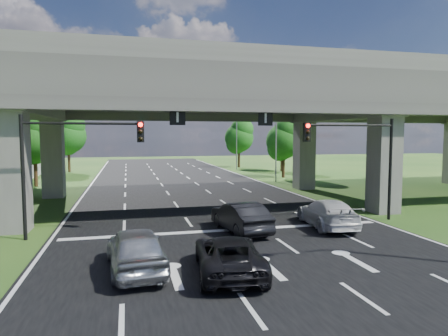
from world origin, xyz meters
name	(u,v)px	position (x,y,z in m)	size (l,w,h in m)	color
ground	(249,249)	(0.00, 0.00, 0.00)	(160.00, 160.00, 0.00)	#1F4516
road	(206,209)	(0.00, 10.00, 0.01)	(18.00, 120.00, 0.03)	black
overpass	(200,95)	(0.00, 12.00, 7.92)	(80.00, 15.00, 10.00)	#3D3A37
signal_right	(359,150)	(7.82, 3.94, 4.19)	(5.76, 0.54, 6.00)	black
signal_left	(71,153)	(-7.82, 3.94, 4.19)	(5.76, 0.54, 6.00)	black
streetlight_far	(273,128)	(10.10, 24.00, 5.85)	(3.38, 0.25, 10.00)	gray
streetlight_beyond	(234,130)	(10.10, 40.00, 5.85)	(3.38, 0.25, 10.00)	gray
tree_left_near	(35,138)	(-13.95, 26.00, 4.82)	(4.50, 4.50, 7.80)	black
tree_left_mid	(23,143)	(-16.95, 34.00, 4.17)	(3.91, 3.90, 6.76)	black
tree_left_far	(69,135)	(-12.95, 42.00, 5.14)	(4.80, 4.80, 8.32)	black
tree_right_near	(284,140)	(13.05, 28.00, 4.50)	(4.20, 4.20, 7.28)	black
tree_right_mid	(282,142)	(16.05, 36.00, 4.17)	(3.91, 3.90, 6.76)	black
tree_right_far	(239,137)	(12.05, 44.00, 4.82)	(4.50, 4.50, 7.80)	black
car_silver	(136,249)	(-4.93, -1.85, 0.85)	(1.94, 4.83, 1.64)	#A2A5A9
car_dark	(240,217)	(0.47, 3.00, 0.81)	(1.65, 4.72, 1.56)	black
car_white	(327,213)	(5.40, 3.00, 0.78)	(2.10, 5.16, 1.50)	silver
car_trailing	(229,255)	(-1.67, -2.91, 0.71)	(2.25, 4.88, 1.36)	black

